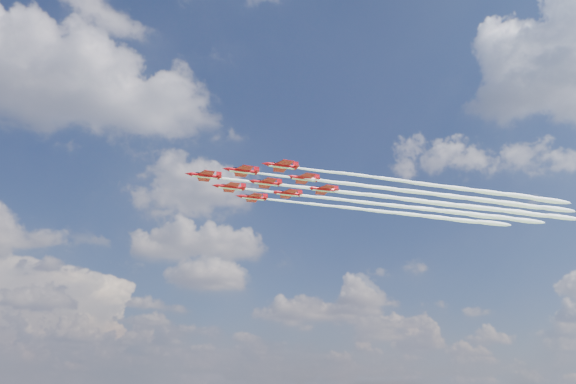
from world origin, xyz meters
The scene contains 9 objects.
jet_lead centered at (38.48, 0.29, 77.53)m, with size 104.84×8.78×2.56m.
jet_row2_port centered at (47.55, -6.53, 77.53)m, with size 104.84×8.78×2.56m.
jet_row2_starb centered at (47.25, 7.48, 77.53)m, with size 104.84×8.78×2.56m.
jet_row3_port centered at (56.62, -13.34, 77.53)m, with size 104.84×8.78×2.56m.
jet_row3_centre centered at (56.33, 0.67, 77.53)m, with size 104.84×8.78×2.56m.
jet_row3_starb centered at (56.03, 14.67, 77.53)m, with size 104.84×8.78×2.56m.
jet_row4_port centered at (65.40, -6.15, 77.53)m, with size 104.84×8.78×2.56m.
jet_row4_starb centered at (65.10, 7.86, 77.53)m, with size 104.84×8.78×2.56m.
jet_tail centered at (74.17, 1.04, 77.53)m, with size 104.84×8.78×2.56m.
Camera 1 is at (-33.01, -146.42, 22.29)m, focal length 35.00 mm.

